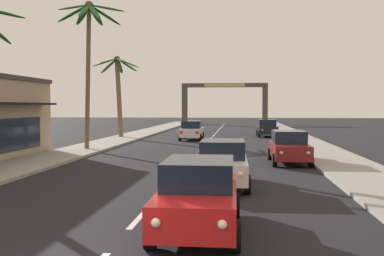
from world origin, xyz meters
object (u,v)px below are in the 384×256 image
Objects in this scene: sedan_third_in_queue at (223,163)px; palm_left_farthest at (118,82)px; sedan_lead_at_stop_bar at (199,195)px; sedan_parked_mid_kerb at (289,147)px; town_gateway_arch at (224,98)px; sedan_oncoming_far at (192,130)px; sedan_parked_nearest_kerb at (267,128)px; palm_left_third at (89,37)px.

palm_left_farthest is (-10.59, 23.75, 4.34)m from sedan_third_in_queue.
sedan_lead_at_stop_bar is 0.59× the size of palm_left_farthest.
town_gateway_arch is at bearing 95.59° from sedan_parked_mid_kerb.
sedan_oncoming_far is 0.99× the size of sedan_parked_nearest_kerb.
sedan_lead_at_stop_bar is 0.45× the size of palm_left_third.
town_gateway_arch reaches higher than sedan_parked_mid_kerb.
town_gateway_arch is (-5.27, 32.24, 3.62)m from sedan_parked_nearest_kerb.
sedan_third_in_queue is at bearing -65.96° from palm_left_farthest.
sedan_parked_nearest_kerb is at bearing 89.68° from sedan_parked_mid_kerb.
palm_left_third reaches higher than sedan_oncoming_far.
sedan_parked_nearest_kerb is (6.85, 5.03, 0.00)m from sedan_oncoming_far.
sedan_oncoming_far is 13.48m from palm_left_third.
town_gateway_arch is (1.58, 37.27, 3.62)m from sedan_oncoming_far.
town_gateway_arch is at bearing 99.29° from sedan_parked_nearest_kerb.
palm_left_farthest is at bearing 129.24° from sedan_parked_mid_kerb.
town_gateway_arch is at bearing 91.92° from sedan_third_in_queue.
sedan_third_in_queue is 27.60m from sedan_parked_nearest_kerb.
palm_left_farthest is at bearing 96.46° from palm_left_third.
palm_left_farthest reaches higher than sedan_lead_at_stop_bar.
palm_left_farthest is (-10.26, 29.78, 4.34)m from sedan_lead_at_stop_bar.
sedan_parked_mid_kerb is at bearing -50.76° from palm_left_farthest.
sedan_lead_at_stop_bar is 0.31× the size of town_gateway_arch.
sedan_third_in_queue is 59.79m from town_gateway_arch.
sedan_oncoming_far is at bearing 99.10° from sedan_third_in_queue.
sedan_oncoming_far is 0.59× the size of palm_left_farthest.
sedan_lead_at_stop_bar is 33.63m from sedan_parked_nearest_kerb.
town_gateway_arch reaches higher than sedan_third_in_queue.
sedan_third_in_queue is 1.00× the size of sedan_parked_nearest_kerb.
town_gateway_arch is at bearing 76.54° from palm_left_farthest.
sedan_parked_nearest_kerb is at bearing -80.71° from town_gateway_arch.
sedan_third_in_queue and sedan_parked_mid_kerb have the same top height.
sedan_parked_nearest_kerb is at bearing 83.19° from sedan_third_in_queue.
sedan_third_in_queue is at bearing -88.08° from town_gateway_arch.
sedan_lead_at_stop_bar is at bearing -83.48° from sedan_oncoming_far.
sedan_lead_at_stop_bar is 1.00× the size of sedan_oncoming_far.
palm_left_third is at bearing 157.25° from sedan_parked_mid_kerb.
palm_left_third is at bearing -119.06° from sedan_oncoming_far.
town_gateway_arch is at bearing 81.30° from palm_left_third.
palm_left_third is at bearing -83.54° from palm_left_farthest.
sedan_third_in_queue is 1.00× the size of sedan_parked_mid_kerb.
sedan_oncoming_far is 16.86m from sedan_parked_mid_kerb.
sedan_parked_mid_kerb is 15.04m from palm_left_third.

